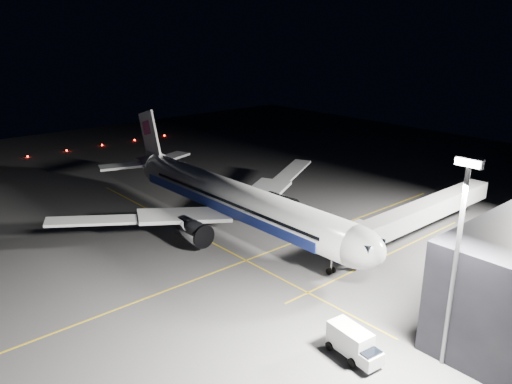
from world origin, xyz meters
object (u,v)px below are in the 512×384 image
Objects in this scene: service_truck at (354,343)px; safety_cone_c at (299,209)px; airliner at (230,198)px; jet_bridge at (419,213)px; floodlight_mast_south at (458,247)px; safety_cone_b at (249,220)px; safety_cone_a at (287,219)px; baggage_tug at (272,198)px.

safety_cone_c is at bearing 148.59° from service_truck.
airliner is 1.79× the size of jet_bridge.
service_truck is (-6.30, -5.86, -10.75)m from floodlight_mast_south.
airliner reaches higher than jet_bridge.
service_truck is 9.78× the size of safety_cone_c.
safety_cone_c is at bearing 82.42° from airliner.
airliner is 2.97× the size of floodlight_mast_south.
safety_cone_b is (-23.25, -14.06, -4.32)m from jet_bridge.
safety_cone_a is 5.16m from safety_cone_c.
airliner is 29.31m from jet_bridge.
baggage_tug is (-4.63, 13.53, -4.34)m from airliner.
safety_cone_c reaches higher than safety_cone_a.
jet_bridge is 56.86× the size of safety_cone_a.
jet_bridge is at bearing 10.82° from safety_cone_c.
baggage_tug is 10.53m from safety_cone_b.
floodlight_mast_south reaches higher than baggage_tug.
safety_cone_a is (8.39, -4.32, -0.52)m from baggage_tug.
service_truck is 46.89m from baggage_tug.
service_truck is 10.19× the size of safety_cone_a.
jet_bridge is at bearing 31.16° from safety_cone_b.
jet_bridge is (23.08, 18.06, -0.58)m from airliner.
baggage_tug is 4.71× the size of safety_cone_b.
floodlight_mast_south is at bearing -27.04° from safety_cone_c.
baggage_tug is (-27.70, -4.53, -3.75)m from jet_bridge.
safety_cone_b is at bearing 92.45° from airliner.
safety_cone_b is at bearing 162.34° from service_truck.
jet_bridge is at bearing 38.04° from airliner.
floodlight_mast_south reaches higher than safety_cone_c.
safety_cone_c is (1.86, 14.00, -4.85)m from airliner.
airliner is 6.33m from safety_cone_b.
baggage_tug is 4.11× the size of safety_cone_a.
service_truck is at bearing -38.18° from safety_cone_c.
service_truck is 38.41m from safety_cone_b.
floodlight_mast_south reaches higher than airliner.
safety_cone_b is at bearing -65.68° from baggage_tug.
floodlight_mast_south reaches higher than safety_cone_a.
service_truck is 41.89m from safety_cone_c.
service_truck is (34.78, -11.88, -3.54)m from airliner.
safety_cone_a is at bearing 157.82° from floodlight_mast_south.
service_truck is at bearing -24.43° from safety_cone_b.
baggage_tug is at bearing 152.72° from safety_cone_a.
airliner reaches higher than safety_cone_b.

